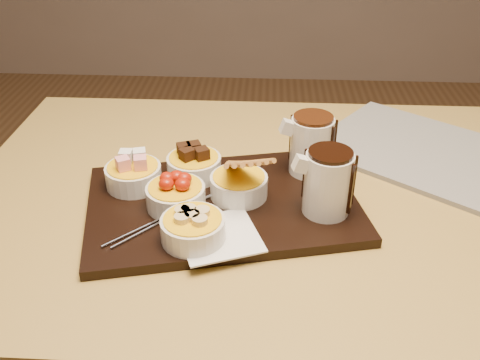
# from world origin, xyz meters

# --- Properties ---
(dining_table) EXTENTS (1.20, 0.80, 0.75)m
(dining_table) POSITION_xyz_m (0.00, 0.00, 0.65)
(dining_table) COLOR #AB8B3F
(dining_table) RESTS_ON ground
(serving_board) EXTENTS (0.52, 0.39, 0.02)m
(serving_board) POSITION_xyz_m (-0.11, -0.07, 0.76)
(serving_board) COLOR black
(serving_board) RESTS_ON dining_table
(napkin) EXTENTS (0.15, 0.15, 0.00)m
(napkin) POSITION_xyz_m (-0.11, -0.17, 0.77)
(napkin) COLOR white
(napkin) RESTS_ON serving_board
(bowl_marshmallows) EXTENTS (0.10, 0.10, 0.04)m
(bowl_marshmallows) POSITION_xyz_m (-0.28, -0.03, 0.79)
(bowl_marshmallows) COLOR silver
(bowl_marshmallows) RESTS_ON serving_board
(bowl_cake) EXTENTS (0.10, 0.10, 0.04)m
(bowl_cake) POSITION_xyz_m (-0.17, 0.01, 0.79)
(bowl_cake) COLOR silver
(bowl_cake) RESTS_ON serving_board
(bowl_strawberries) EXTENTS (0.10, 0.10, 0.04)m
(bowl_strawberries) POSITION_xyz_m (-0.19, -0.09, 0.79)
(bowl_strawberries) COLOR silver
(bowl_strawberries) RESTS_ON serving_board
(bowl_biscotti) EXTENTS (0.10, 0.10, 0.04)m
(bowl_biscotti) POSITION_xyz_m (-0.09, -0.05, 0.79)
(bowl_biscotti) COLOR silver
(bowl_biscotti) RESTS_ON serving_board
(bowl_bananas) EXTENTS (0.10, 0.10, 0.04)m
(bowl_bananas) POSITION_xyz_m (-0.15, -0.18, 0.79)
(bowl_bananas) COLOR silver
(bowl_bananas) RESTS_ON serving_board
(pitcher_dark_chocolate) EXTENTS (0.09, 0.09, 0.11)m
(pitcher_dark_chocolate) POSITION_xyz_m (0.06, -0.09, 0.82)
(pitcher_dark_chocolate) COLOR silver
(pitcher_dark_chocolate) RESTS_ON serving_board
(pitcher_milk_chocolate) EXTENTS (0.09, 0.09, 0.11)m
(pitcher_milk_chocolate) POSITION_xyz_m (0.04, 0.04, 0.82)
(pitcher_milk_chocolate) COLOR silver
(pitcher_milk_chocolate) RESTS_ON serving_board
(fondue_skewers) EXTENTS (0.20, 0.21, 0.01)m
(fondue_skewers) POSITION_xyz_m (-0.19, -0.11, 0.77)
(fondue_skewers) COLOR silver
(fondue_skewers) RESTS_ON serving_board
(newspaper) EXTENTS (0.48, 0.46, 0.01)m
(newspaper) POSITION_xyz_m (0.27, 0.16, 0.76)
(newspaper) COLOR beige
(newspaper) RESTS_ON dining_table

